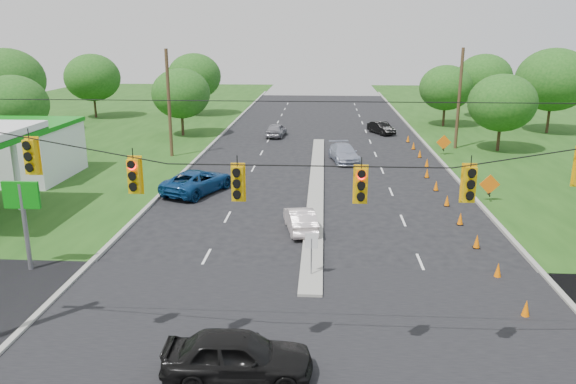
{
  "coord_description": "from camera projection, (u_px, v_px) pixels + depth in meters",
  "views": [
    {
      "loc": [
        0.42,
        -16.36,
        10.19
      ],
      "look_at": [
        -1.23,
        9.66,
        2.8
      ],
      "focal_mm": 35.0,
      "sensor_mm": 36.0,
      "label": 1
    }
  ],
  "objects": [
    {
      "name": "cross_street",
      "position": [
        307.0,
        354.0,
        18.51
      ],
      "size": [
        160.0,
        14.0,
        0.02
      ],
      "primitive_type": "cube",
      "color": "black",
      "rests_on": "ground"
    },
    {
      "name": "work_sign_2",
      "position": [
        444.0,
        143.0,
        48.28
      ],
      "size": [
        1.27,
        0.58,
        1.37
      ],
      "color": "black",
      "rests_on": "ground"
    },
    {
      "name": "utility_pole_far_right",
      "position": [
        459.0,
        99.0,
        50.13
      ],
      "size": [
        0.28,
        0.28,
        9.0
      ],
      "primitive_type": "cylinder",
      "color": "#422D1C",
      "rests_on": "ground"
    },
    {
      "name": "work_sign_1",
      "position": [
        490.0,
        185.0,
        34.84
      ],
      "size": [
        1.27,
        0.58,
        1.37
      ],
      "color": "black",
      "rests_on": "ground"
    },
    {
      "name": "blue_pickup",
      "position": [
        198.0,
        181.0,
        37.03
      ],
      "size": [
        4.59,
        6.18,
        1.56
      ],
      "primitive_type": "imported",
      "rotation": [
        0.0,
        0.0,
        2.74
      ],
      "color": "navy",
      "rests_on": "ground"
    },
    {
      "name": "cone_6",
      "position": [
        427.0,
        173.0,
        40.97
      ],
      "size": [
        0.32,
        0.32,
        0.7
      ],
      "primitive_type": "cone",
      "color": "#FF7003",
      "rests_on": "ground"
    },
    {
      "name": "cone_3",
      "position": [
        460.0,
        219.0,
        30.89
      ],
      "size": [
        0.32,
        0.32,
        0.7
      ],
      "primitive_type": "cone",
      "color": "#FF7003",
      "rests_on": "ground"
    },
    {
      "name": "tree_3",
      "position": [
        7.0,
        80.0,
        57.35
      ],
      "size": [
        7.56,
        7.56,
        8.82
      ],
      "color": "black",
      "rests_on": "ground"
    },
    {
      "name": "cone_8",
      "position": [
        420.0,
        153.0,
        47.65
      ],
      "size": [
        0.32,
        0.32,
        0.7
      ],
      "primitive_type": "cone",
      "color": "#FF7003",
      "rests_on": "ground"
    },
    {
      "name": "tree_11",
      "position": [
        484.0,
        78.0,
        68.75
      ],
      "size": [
        6.72,
        6.72,
        7.84
      ],
      "color": "black",
      "rests_on": "ground"
    },
    {
      "name": "cone_5",
      "position": [
        436.0,
        186.0,
        37.61
      ],
      "size": [
        0.32,
        0.32,
        0.7
      ],
      "primitive_type": "cone",
      "color": "#FF7003",
      "rests_on": "ground"
    },
    {
      "name": "tree_6",
      "position": [
        194.0,
        76.0,
        70.95
      ],
      "size": [
        6.72,
        6.72,
        7.84
      ],
      "color": "black",
      "rests_on": "ground"
    },
    {
      "name": "ground",
      "position": [
        307.0,
        354.0,
        18.51
      ],
      "size": [
        160.0,
        160.0,
        0.0
      ],
      "primitive_type": "plane",
      "color": "black",
      "rests_on": "ground"
    },
    {
      "name": "utility_pole_far_left",
      "position": [
        169.0,
        104.0,
        46.85
      ],
      "size": [
        0.28,
        0.28,
        9.0
      ],
      "primitive_type": "cylinder",
      "color": "#422D1C",
      "rests_on": "ground"
    },
    {
      "name": "tree_5",
      "position": [
        181.0,
        93.0,
        56.59
      ],
      "size": [
        5.88,
        5.88,
        6.86
      ],
      "color": "black",
      "rests_on": "ground"
    },
    {
      "name": "dark_car_receding",
      "position": [
        381.0,
        128.0,
        58.82
      ],
      "size": [
        2.85,
        4.07,
        1.27
      ],
      "primitive_type": "imported",
      "rotation": [
        0.0,
        0.0,
        0.44
      ],
      "color": "black",
      "rests_on": "ground"
    },
    {
      "name": "median",
      "position": [
        316.0,
        187.0,
        38.67
      ],
      "size": [
        1.0,
        34.0,
        0.18
      ],
      "primitive_type": "cube",
      "color": "gray",
      "rests_on": "ground"
    },
    {
      "name": "curb_left",
      "position": [
        200.0,
        157.0,
        47.93
      ],
      "size": [
        0.25,
        110.0,
        0.16
      ],
      "primitive_type": "cube",
      "color": "gray",
      "rests_on": "ground"
    },
    {
      "name": "cone_10",
      "position": [
        408.0,
        139.0,
        54.37
      ],
      "size": [
        0.32,
        0.32,
        0.7
      ],
      "primitive_type": "cone",
      "color": "#FF7003",
      "rests_on": "ground"
    },
    {
      "name": "signal_span",
      "position": [
        305.0,
        221.0,
        16.2
      ],
      "size": [
        25.6,
        0.32,
        9.0
      ],
      "color": "#422D1C",
      "rests_on": "ground"
    },
    {
      "name": "tree_10",
      "position": [
        553.0,
        80.0,
        57.77
      ],
      "size": [
        7.56,
        7.56,
        8.82
      ],
      "color": "black",
      "rests_on": "ground"
    },
    {
      "name": "cone_1",
      "position": [
        498.0,
        270.0,
        24.16
      ],
      "size": [
        0.32,
        0.32,
        0.7
      ],
      "primitive_type": "cone",
      "color": "#FF7003",
      "rests_on": "ground"
    },
    {
      "name": "median_sign",
      "position": [
        311.0,
        246.0,
        23.87
      ],
      "size": [
        0.55,
        0.06,
        2.05
      ],
      "color": "gray",
      "rests_on": "ground"
    },
    {
      "name": "white_sedan",
      "position": [
        300.0,
        219.0,
        29.86
      ],
      "size": [
        2.09,
        4.05,
        1.27
      ],
      "primitive_type": "imported",
      "rotation": [
        0.0,
        0.0,
        3.34
      ],
      "color": "silver",
      "rests_on": "ground"
    },
    {
      "name": "cone_9",
      "position": [
        414.0,
        146.0,
        51.01
      ],
      "size": [
        0.32,
        0.32,
        0.7
      ],
      "primitive_type": "cone",
      "color": "#FF7003",
      "rests_on": "ground"
    },
    {
      "name": "cone_4",
      "position": [
        447.0,
        201.0,
        34.25
      ],
      "size": [
        0.32,
        0.32,
        0.7
      ],
      "primitive_type": "cone",
      "color": "#FF7003",
      "rests_on": "ground"
    },
    {
      "name": "curb_right",
      "position": [
        439.0,
        160.0,
        46.7
      ],
      "size": [
        0.25,
        110.0,
        0.16
      ],
      "primitive_type": "cube",
      "color": "gray",
      "rests_on": "ground"
    },
    {
      "name": "tree_4",
      "position": [
        92.0,
        78.0,
        68.8
      ],
      "size": [
        6.72,
        6.72,
        7.84
      ],
      "color": "black",
      "rests_on": "ground"
    },
    {
      "name": "tree_12",
      "position": [
        446.0,
        88.0,
        62.56
      ],
      "size": [
        5.88,
        5.88,
        6.86
      ],
      "color": "black",
      "rests_on": "ground"
    },
    {
      "name": "tree_2",
      "position": [
        13.0,
        105.0,
        47.72
      ],
      "size": [
        5.88,
        5.88,
        6.86
      ],
      "color": "black",
      "rests_on": "ground"
    },
    {
      "name": "black_sedan",
      "position": [
        238.0,
        356.0,
        16.99
      ],
      "size": [
        4.63,
        2.01,
        1.56
      ],
      "primitive_type": "imported",
      "rotation": [
        0.0,
        0.0,
        1.61
      ],
      "color": "black",
      "rests_on": "ground"
    },
    {
      "name": "cone_2",
      "position": [
        477.0,
        241.0,
        27.53
      ],
      "size": [
        0.32,
        0.32,
        0.7
      ],
      "primitive_type": "cone",
      "color": "#FF7003",
      "rests_on": "ground"
    },
    {
      "name": "silver_car_far",
      "position": [
        344.0,
        153.0,
        46.08
      ],
      "size": [
        2.8,
        5.12,
        1.41
      ],
      "primitive_type": "imported",
      "rotation": [
        0.0,
        0.0,
        0.18
      ],
      "color": "#9097AC",
      "rests_on": "ground"
    },
    {
      "name": "silver_car_oncoming",
      "position": [
        276.0,
        130.0,
        57.15
      ],
      "size": [
        2.13,
        4.25,
        1.39
      ],
      "primitive_type": "imported",
      "rotation": [
        0.0,
        0.0,
        3.02
      ],
      "color": "gray",
      "rests_on": "ground"
    },
    {
      "name": "tree_9",
      "position": [
        502.0,
        103.0,
        49.0
      ],
      "size": [
        5.88,
        5.88,
        6.86
      ],
      "color": "black",
      "rests_on": "ground"
    },
    {
      "name": "cone_7",
      "position": [
        427.0,
        163.0,
        44.29
      ],
      "size": [
        0.32,
        0.32,
        0.7
      ],
      "primitive_type": "cone",
      "color": "#FF7003",
      "rests_on": "ground"
    },
    {
      "name": "cone_0",
      "position": [
        526.0,
        309.0,
        20.8
      ],
      "size": [
        0.32,
        0.32,
        0.7
      ],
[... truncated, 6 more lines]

